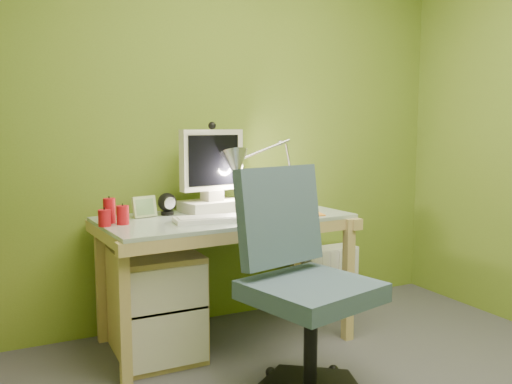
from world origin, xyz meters
name	(u,v)px	position (x,y,z in m)	size (l,w,h in m)	color
wall_back	(211,122)	(0.00, 1.60, 1.20)	(3.20, 0.01, 2.40)	olive
desk	(225,279)	(-0.08, 1.23, 0.35)	(1.31, 0.65, 0.70)	tan
monitor	(212,163)	(-0.08, 1.41, 0.98)	(0.40, 0.23, 0.55)	silver
speaker_left	(167,204)	(-0.35, 1.39, 0.76)	(0.10, 0.10, 0.12)	black
speaker_right	(256,198)	(0.19, 1.39, 0.76)	(0.10, 0.10, 0.13)	black
keyboard	(221,219)	(-0.16, 1.09, 0.71)	(0.47, 0.15, 0.02)	white
mousepad	(299,214)	(0.30, 1.09, 0.70)	(0.25, 0.18, 0.01)	#C6731E
mouse	(299,211)	(0.30, 1.09, 0.72)	(0.12, 0.07, 0.04)	white
amber_tumbler	(261,207)	(0.10, 1.15, 0.75)	(0.07, 0.07, 0.09)	brown
candle_cluster	(111,212)	(-0.68, 1.24, 0.76)	(0.17, 0.14, 0.12)	red
photo_frame_red	(282,197)	(0.34, 1.35, 0.76)	(0.14, 0.02, 0.12)	#B81336
photo_frame_blue	(299,196)	(0.48, 1.39, 0.75)	(0.13, 0.02, 0.11)	navy
photo_frame_green	(144,207)	(-0.48, 1.37, 0.76)	(0.13, 0.02, 0.11)	#ADC386
desk_lamp	(282,158)	(0.37, 1.41, 0.99)	(0.54, 0.23, 0.58)	#ACACB0
task_chair	(311,286)	(0.00, 0.47, 0.50)	(0.56, 0.56, 1.01)	#3B5161
radiator	(328,276)	(0.78, 1.50, 0.19)	(0.38, 0.15, 0.38)	white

